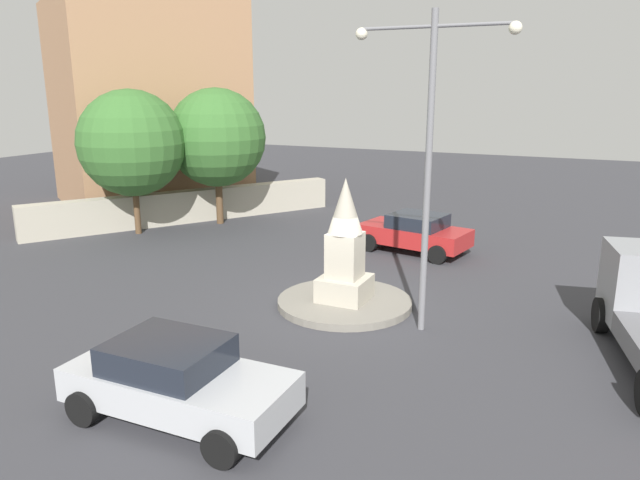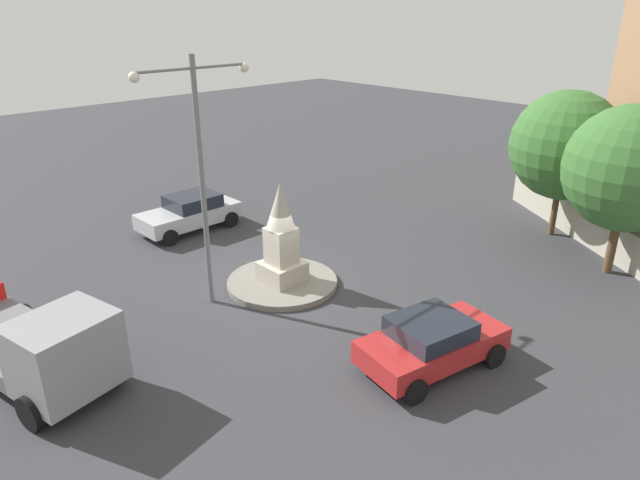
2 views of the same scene
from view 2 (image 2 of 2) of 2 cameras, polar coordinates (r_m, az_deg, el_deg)
The scene contains 10 objects.
ground_plane at distance 19.01m, azimuth -3.80°, elevation -4.54°, with size 80.00×80.00×0.00m, color #38383D.
traffic_island at distance 18.97m, azimuth -3.81°, elevation -4.27°, with size 3.66×3.66×0.20m, color gray.
monument at distance 18.31m, azimuth -3.94°, elevation 0.15°, with size 1.28×1.28×3.33m.
streetlamp at distance 16.63m, azimuth -11.96°, elevation 7.89°, with size 3.68×0.28×7.46m.
car_silver_passing at distance 23.92m, azimuth -12.94°, elevation 2.75°, with size 4.14×2.03×1.46m.
car_red_waiting at distance 14.92m, azimuth 11.20°, elevation -9.98°, with size 4.12×2.60×1.41m.
truck_grey_approaching at distance 15.37m, azimuth -26.25°, elevation -9.80°, with size 3.35×5.78×2.22m.
stone_boundary_wall at distance 23.36m, azimuth 27.67°, elevation -0.01°, with size 13.83×0.70×1.40m, color #B2AA99.
tree_near_wall at distance 21.10m, azimuth 28.64°, elevation 6.30°, with size 4.16×4.16×5.80m.
tree_mid_cluster at distance 23.90m, azimuth 23.47°, elevation 8.71°, with size 4.19×4.19×5.76m.
Camera 2 is at (-10.74, -13.07, 8.69)m, focal length 31.80 mm.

